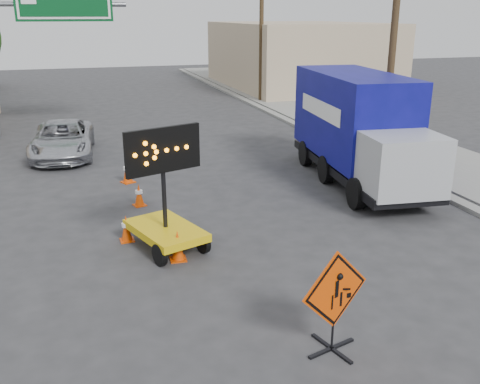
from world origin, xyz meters
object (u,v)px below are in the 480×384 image
construction_sign (335,299)px  pickup_truck (63,139)px  box_truck (358,134)px  arrow_board (165,223)px

construction_sign → pickup_truck: bearing=90.5°
construction_sign → box_truck: bearing=43.3°
construction_sign → arrow_board: (-1.88, 4.77, -0.29)m
construction_sign → arrow_board: arrow_board is taller
arrow_board → pickup_truck: arrow_board is taller
construction_sign → pickup_truck: 15.01m
box_truck → arrow_board: bearing=-147.1°
construction_sign → arrow_board: bearing=96.0°
arrow_board → pickup_truck: bearing=84.1°
construction_sign → pickup_truck: (-4.14, 14.42, -0.27)m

